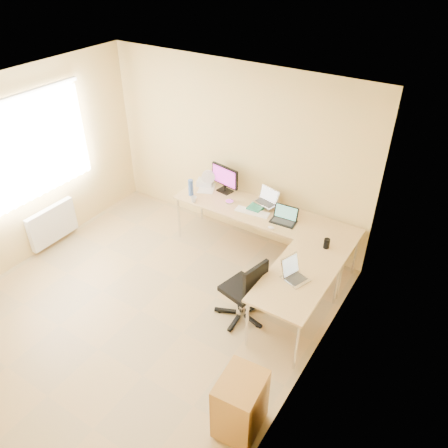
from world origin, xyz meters
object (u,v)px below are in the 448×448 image
Objects in this scene: monitor at (225,179)px; cabinet at (240,404)px; mug at (194,199)px; desk_fan at (210,179)px; desk_return at (295,301)px; laptop_black at (284,215)px; water_bottle at (191,188)px; laptop_center at (266,197)px; desk_main at (262,234)px; keyboard at (252,212)px; laptop_return at (296,272)px; office_chair at (242,285)px.

cabinet is (1.89, -2.70, -0.58)m from monitor.
mug is 0.34× the size of desk_fan.
desk_return is at bearing -23.78° from monitor.
water_bottle reaches higher than laptop_black.
monitor is 0.52m from water_bottle.
water_bottle is at bearing -149.29° from laptop_center.
laptop_center is at bearing 111.10° from desk_main.
laptop_black is 0.48m from keyboard.
desk_main is 1.40m from desk_return.
keyboard is 1.54× the size of laptop_return.
monitor reaches higher than desk_main.
laptop_return is at bearing -107.07° from desk_return.
desk_main is 8.13× the size of laptop_center.
cabinet is (2.16, -2.70, -0.50)m from desk_fan.
laptop_return is 1.55m from cabinet.
laptop_black is 3.78× the size of mug.
desk_return is 3.83× the size of laptop_black.
cabinet is at bearing -73.95° from desk_fan.
water_bottle reaches higher than mug.
mug is at bearing 159.01° from office_chair.
keyboard is (-0.07, -0.25, -0.14)m from laptop_center.
mug reaches higher than cabinet.
mug is 0.51m from desk_fan.
desk_return is 1.22m from laptop_black.
water_bottle is 0.38m from desk_fan.
desk_main is 5.50× the size of keyboard.
laptop_black is 1.35× the size of water_bottle.
laptop_black is at bearing -33.74° from desk_fan.
desk_main is at bearing 109.66° from cabinet.
cabinet is (1.13, -2.50, -0.01)m from desk_main.
mug is at bearing -163.12° from desk_main.
mug is at bearing 89.37° from laptop_return.
laptop_return is 0.47× the size of cabinet.
laptop_black is 1.30× the size of desk_fan.
laptop_center reaches higher than laptop_return.
office_chair is at bearing -58.22° from laptop_center.
monitor is 1.85× the size of desk_fan.
mug is (-0.21, -0.50, -0.17)m from monitor.
laptop_black is 0.51× the size of cabinet.
laptop_black is at bearing -2.98° from monitor.
keyboard is at bearing 4.02° from water_bottle.
laptop_center is 0.68× the size of keyboard.
water_bottle is at bearing -126.92° from desk_fan.
desk_fan is 0.29× the size of office_chair.
water_bottle is at bearing 158.30° from desk_return.
monitor is 0.28m from desk_fan.
laptop_return reaches higher than cabinet.
laptop_return is (-0.01, -0.04, 0.47)m from desk_return.
office_chair is at bearing -34.13° from mug.
desk_fan reaches higher than water_bottle.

